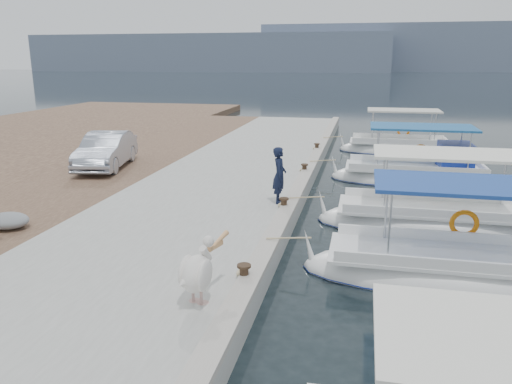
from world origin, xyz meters
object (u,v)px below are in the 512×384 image
fishing_caique_c (436,224)px  parked_car (106,150)px  fishing_caique_d (417,177)px  fisherman (279,175)px  pelican (198,272)px  fishing_caique_e (398,150)px  fishing_caique_b (454,275)px

fishing_caique_c → parked_car: (-12.29, 3.49, 1.08)m
fishing_caique_c → fishing_caique_d: bearing=90.4°
fishing_caique_c → fisherman: size_ratio=4.02×
fishing_caique_d → parked_car: size_ratio=1.54×
pelican → fishing_caique_c: bearing=53.6°
pelican → fishing_caique_e: bearing=76.5°
fishing_caique_d → pelican: 13.51m
fishing_caique_c → parked_car: size_ratio=1.60×
fishing_caique_e → fishing_caique_d: bearing=-86.9°
pelican → parked_car: size_ratio=0.35×
parked_car → pelican: bearing=-65.9°
fisherman → fishing_caique_d: bearing=-45.5°
fishing_caique_c → fishing_caique_d: same height
fishing_caique_c → fishing_caique_d: (-0.04, 5.80, 0.07)m
pelican → parked_car: bearing=125.6°
fishing_caique_c → fishing_caique_e: 12.40m
parked_car → fisherman: bearing=-36.2°
fishing_caique_e → pelican: (-4.58, -19.14, 0.97)m
fishing_caique_e → pelican: size_ratio=4.09×
fisherman → pelican: bearing=169.8°
fishing_caique_b → fisherman: (-4.56, 3.60, 1.23)m
fishing_caique_d → fisherman: 7.52m
fishing_caique_e → pelican: fishing_caique_e is taller
fishing_caique_b → fishing_caique_d: size_ratio=1.02×
pelican → fisherman: 6.72m
fishing_caique_c → fishing_caique_b: bearing=-91.2°
fishing_caique_b → fishing_caique_c: size_ratio=0.98×
fishing_caique_b → fishing_caique_c: bearing=88.8°
fishing_caique_d → fishing_caique_b: bearing=-90.2°
pelican → fisherman: (0.34, 6.70, 0.26)m
pelican → fishing_caique_b: bearing=32.4°
fishing_caique_b → pelican: size_ratio=4.53×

